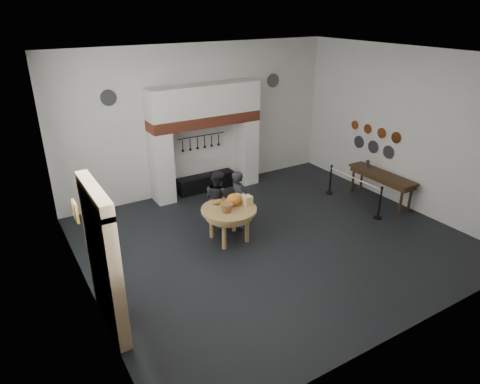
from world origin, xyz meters
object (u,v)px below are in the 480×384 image
iron_range (206,182)px  barrier_post_near (380,204)px  side_table (382,174)px  visitor_far (218,199)px  barrier_post_far (330,180)px  visitor_near (238,200)px  work_table (229,210)px

iron_range → barrier_post_near: (3.21, -4.29, 0.20)m
side_table → barrier_post_near: 1.27m
visitor_far → barrier_post_near: (4.04, -1.94, -0.34)m
barrier_post_far → visitor_near: bearing=-172.8°
work_table → visitor_far: size_ratio=0.87×
visitor_far → barrier_post_near: visitor_far is taller
iron_range → barrier_post_near: bearing=-53.2°
iron_range → barrier_post_far: (3.21, -2.29, 0.20)m
iron_range → visitor_far: size_ratio=1.20×
side_table → work_table: bearing=176.1°
work_table → visitor_near: 0.65m
visitor_near → barrier_post_far: size_ratio=1.80×
iron_range → work_table: size_ratio=1.37×
barrier_post_near → iron_range: bearing=126.8°
iron_range → side_table: size_ratio=0.86×
iron_range → barrier_post_far: barrier_post_far is taller
work_table → side_table: bearing=-3.9°
visitor_far → barrier_post_far: 4.05m
visitor_near → barrier_post_far: (3.64, 0.46, -0.36)m
iron_range → visitor_far: bearing=-109.5°
visitor_far → visitor_near: bearing=-147.9°
visitor_near → side_table: size_ratio=0.74×
side_table → barrier_post_near: same height
barrier_post_near → barrier_post_far: (0.00, 2.00, 0.00)m
iron_range → barrier_post_far: bearing=-35.5°
work_table → barrier_post_near: bearing=-15.3°
iron_range → visitor_near: visitor_near is taller
iron_range → visitor_far: (-0.83, -2.35, 0.54)m
visitor_far → side_table: (4.93, -1.15, 0.08)m
barrier_post_far → iron_range: bearing=144.5°
work_table → side_table: side_table is taller
iron_range → barrier_post_near: barrier_post_near is taller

